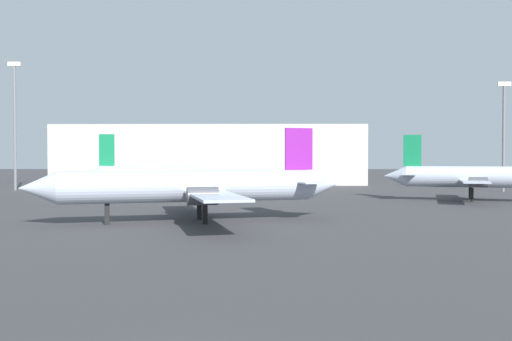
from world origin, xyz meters
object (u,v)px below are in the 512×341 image
Objects in this scene: airplane_far_left at (477,177)px; light_mast_left at (15,120)px; airplane_on_taxiway at (193,186)px; airplane_far_right at (157,175)px; light_mast_right at (504,130)px.

light_mast_left is (-78.54, 25.36, 10.17)m from airplane_far_left.
airplane_far_left is at bearing -161.33° from airplane_on_taxiway.
airplane_on_taxiway is 65.89m from light_mast_left.
airplane_far_right reaches higher than airplane_on_taxiway.
airplane_far_left is 1.06× the size of light_mast_left.
airplane_far_left is at bearing -17.89° from light_mast_left.
light_mast_left is at bearing 178.12° from light_mast_right.
airplane_on_taxiway is 1.50× the size of light_mast_right.
light_mast_right reaches higher than airplane_far_left.
airplane_far_left is 27.45m from light_mast_right.
airplane_on_taxiway is 1.17× the size of airplane_far_right.
light_mast_right is (51.36, 47.48, 7.98)m from airplane_on_taxiway.
airplane_far_left is 1.01× the size of airplane_far_right.
airplane_far_right reaches higher than airplane_far_left.
airplane_far_right is 1.05× the size of light_mast_left.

